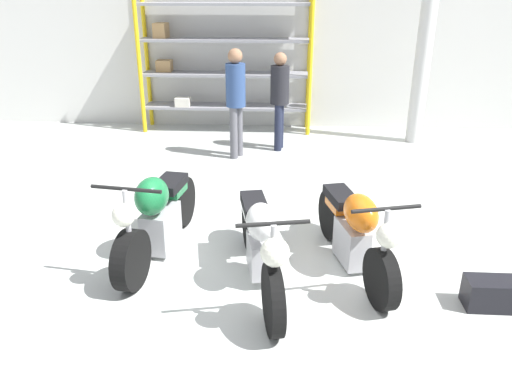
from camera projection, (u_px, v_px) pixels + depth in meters
ground_plane at (254, 270)px, 5.13m from camera, size 30.00×30.00×0.00m
back_wall at (273, 35)px, 9.69m from camera, size 30.00×0.08×3.60m
shelving_rack at (220, 58)px, 9.56m from camera, size 3.30×0.63×2.80m
support_pillar at (425, 41)px, 8.63m from camera, size 0.28×0.28×3.60m
motorcycle_green at (158, 217)px, 5.30m from camera, size 0.68×2.01×1.03m
motorcycle_white at (260, 242)px, 4.70m from camera, size 0.70×2.10×1.01m
motorcycle_orange at (355, 230)px, 5.00m from camera, size 0.77×1.91×0.97m
person_browsing at (280, 94)px, 8.52m from camera, size 0.37×0.37×1.67m
person_near_rack at (236, 94)px, 8.09m from camera, size 0.42×0.42×1.79m
toolbox at (490, 293)px, 4.49m from camera, size 0.44×0.26×0.28m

